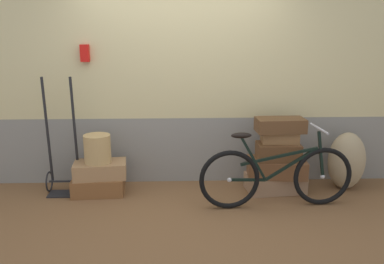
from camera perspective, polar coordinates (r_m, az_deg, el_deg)
name	(u,v)px	position (r m, az deg, el deg)	size (l,w,h in m)	color
ground	(183,208)	(4.65, -1.29, -10.46)	(8.79, 5.20, 0.06)	brown
station_building	(182,68)	(5.10, -1.36, 8.93)	(6.79, 0.74, 2.88)	gray
suitcase_0	(99,185)	(5.04, -12.83, -7.19)	(0.60, 0.40, 0.20)	brown
suitcase_1	(100,170)	(4.97, -12.64, -5.11)	(0.60, 0.35, 0.18)	#9E754C
suitcase_2	(275,183)	(5.10, 11.45, -6.91)	(0.68, 0.40, 0.20)	#937051
suitcase_3	(276,168)	(5.00, 11.65, -4.85)	(0.68, 0.39, 0.21)	brown
suitcase_4	(278,152)	(4.93, 11.89, -2.67)	(0.50, 0.31, 0.20)	brown
suitcase_5	(280,137)	(4.93, 12.07, -0.67)	(0.42, 0.25, 0.13)	olive
suitcase_6	(280,125)	(4.89, 12.16, 0.95)	(0.56, 0.30, 0.16)	brown
wicker_basket	(97,149)	(4.89, -13.00, -2.29)	(0.31, 0.31, 0.33)	tan
luggage_trolley	(63,163)	(5.11, -17.45, -4.19)	(0.40, 0.34, 1.38)	black
burlap_sack	(347,161)	(5.32, 20.67, -3.76)	(0.45, 0.38, 0.71)	#9E8966
bicycle	(276,176)	(4.57, 11.61, -6.01)	(1.70, 0.46, 0.89)	black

